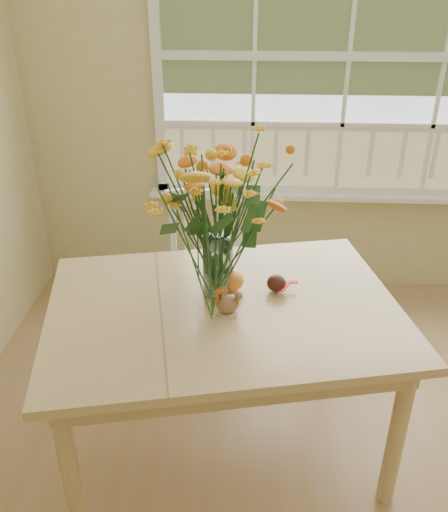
{
  "coord_description": "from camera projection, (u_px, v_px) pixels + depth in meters",
  "views": [
    {
      "loc": [
        -0.55,
        -1.14,
        2.01
      ],
      "look_at": [
        -0.65,
        0.75,
        0.99
      ],
      "focal_mm": 38.0,
      "sensor_mm": 36.0,
      "label": 1
    }
  ],
  "objects": [
    {
      "name": "wall_back",
      "position": [
        345.0,
        90.0,
        3.27
      ],
      "size": [
        4.0,
        0.02,
        2.7
      ],
      "primitive_type": "cube",
      "color": "#CABD81",
      "rests_on": "floor"
    },
    {
      "name": "window",
      "position": [
        349.0,
        60.0,
        3.15
      ],
      "size": [
        2.42,
        0.12,
        1.74
      ],
      "color": "silver",
      "rests_on": "wall_back"
    },
    {
      "name": "dark_gourd",
      "position": [
        276.0,
        284.0,
        2.32
      ],
      "size": [
        0.13,
        0.11,
        0.07
      ],
      "color": "#38160F",
      "rests_on": "dining_table"
    },
    {
      "name": "turkey_figurine",
      "position": [
        228.0,
        304.0,
        2.16
      ],
      "size": [
        0.12,
        0.11,
        0.12
      ],
      "rotation": [
        0.0,
        0.0,
        0.57
      ],
      "color": "#CCB78C",
      "rests_on": "dining_table"
    },
    {
      "name": "dining_table",
      "position": [
        224.0,
        323.0,
        2.29
      ],
      "size": [
        1.62,
        1.3,
        0.77
      ],
      "rotation": [
        0.0,
        0.0,
        0.21
      ],
      "color": "tan",
      "rests_on": "floor"
    },
    {
      "name": "flower_vase",
      "position": [
        216.0,
        208.0,
        2.14
      ],
      "size": [
        0.56,
        0.56,
        0.66
      ],
      "color": "white",
      "rests_on": "dining_table"
    },
    {
      "name": "pumpkin",
      "position": [
        231.0,
        281.0,
        2.33
      ],
      "size": [
        0.11,
        0.11,
        0.09
      ],
      "primitive_type": "ellipsoid",
      "color": "orange",
      "rests_on": "dining_table"
    },
    {
      "name": "windsor_chair",
      "position": [
        205.0,
        265.0,
        3.07
      ],
      "size": [
        0.43,
        0.41,
        0.92
      ],
      "rotation": [
        0.0,
        0.0,
        0.02
      ],
      "color": "white",
      "rests_on": "floor"
    }
  ]
}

